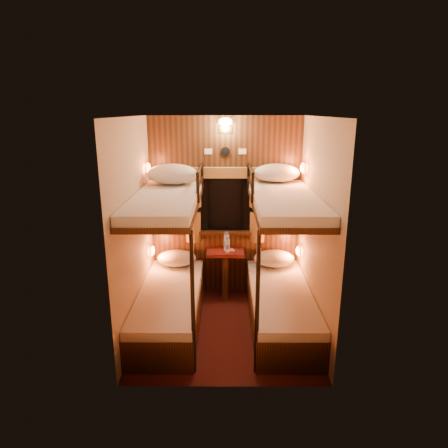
{
  "coord_description": "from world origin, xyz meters",
  "views": [
    {
      "loc": [
        0.0,
        -4.18,
        2.46
      ],
      "look_at": [
        -0.01,
        0.15,
        1.22
      ],
      "focal_mm": 32.0,
      "sensor_mm": 36.0,
      "label": 1
    }
  ],
  "objects_px": {
    "bottle_right": "(228,246)",
    "table": "(225,267)",
    "bunk_left": "(169,281)",
    "bottle_left": "(227,242)",
    "bunk_right": "(281,281)"
  },
  "relations": [
    {
      "from": "bottle_left",
      "to": "bunk_right",
      "type": "bearing_deg",
      "value": -51.64
    },
    {
      "from": "bunk_left",
      "to": "table",
      "type": "height_order",
      "value": "bunk_left"
    },
    {
      "from": "bunk_left",
      "to": "bottle_left",
      "type": "height_order",
      "value": "bunk_left"
    },
    {
      "from": "bunk_right",
      "to": "bottle_left",
      "type": "bearing_deg",
      "value": 128.36
    },
    {
      "from": "table",
      "to": "bunk_left",
      "type": "bearing_deg",
      "value": -129.67
    },
    {
      "from": "table",
      "to": "bottle_left",
      "type": "bearing_deg",
      "value": 43.53
    },
    {
      "from": "bunk_left",
      "to": "bottle_right",
      "type": "distance_m",
      "value": 1.01
    },
    {
      "from": "bottle_left",
      "to": "bottle_right",
      "type": "bearing_deg",
      "value": -79.09
    },
    {
      "from": "table",
      "to": "bottle_left",
      "type": "distance_m",
      "value": 0.35
    },
    {
      "from": "table",
      "to": "bottle_right",
      "type": "relative_size",
      "value": 3.14
    },
    {
      "from": "bottle_left",
      "to": "bunk_left",
      "type": "bearing_deg",
      "value": -129.83
    },
    {
      "from": "bunk_right",
      "to": "table",
      "type": "distance_m",
      "value": 1.02
    },
    {
      "from": "bottle_right",
      "to": "table",
      "type": "bearing_deg",
      "value": 118.82
    },
    {
      "from": "bunk_right",
      "to": "bottle_left",
      "type": "relative_size",
      "value": 7.31
    },
    {
      "from": "bunk_left",
      "to": "bunk_right",
      "type": "height_order",
      "value": "same"
    }
  ]
}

